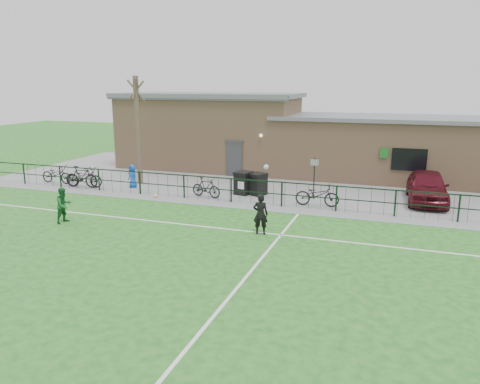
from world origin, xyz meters
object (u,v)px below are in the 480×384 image
(bicycle_c, at_px, (84,177))
(spectator_child, at_px, (133,176))
(bare_tree, at_px, (138,131))
(wheelie_bin_left, at_px, (244,184))
(bicycle_d, at_px, (206,188))
(ball_ground, at_px, (155,196))
(car_maroon, at_px, (427,186))
(bicycle_e, at_px, (317,195))
(wheelie_bin_right, at_px, (258,185))
(bicycle_a, at_px, (56,174))
(outfield_player, at_px, (64,205))
(sign_post, at_px, (314,177))
(bicycle_b, at_px, (82,177))

(bicycle_c, distance_m, spectator_child, 2.68)
(bare_tree, bearing_deg, wheelie_bin_left, -6.47)
(bicycle_d, distance_m, ball_ground, 2.58)
(car_maroon, bearing_deg, bicycle_c, -173.19)
(wheelie_bin_left, bearing_deg, bicycle_e, -1.71)
(wheelie_bin_left, xyz_separation_m, bicycle_e, (4.00, -1.13, -0.01))
(wheelie_bin_right, bearing_deg, bicycle_e, 3.99)
(bicycle_a, relative_size, spectator_child, 1.54)
(outfield_player, bearing_deg, bicycle_e, -45.48)
(bicycle_e, bearing_deg, wheelie_bin_left, 71.27)
(sign_post, distance_m, outfield_player, 11.78)
(bare_tree, bearing_deg, car_maroon, 2.36)
(sign_post, distance_m, bicycle_b, 12.59)
(bare_tree, relative_size, sign_post, 3.00)
(bicycle_e, xyz_separation_m, ball_ground, (-7.95, -1.02, -0.45))
(sign_post, bearing_deg, spectator_child, -173.41)
(bare_tree, distance_m, bicycle_d, 5.91)
(bare_tree, relative_size, wheelie_bin_left, 5.51)
(bicycle_d, bearing_deg, spectator_child, 92.39)
(bare_tree, xyz_separation_m, outfield_player, (1.15, -7.85, -2.27))
(bicycle_a, bearing_deg, bicycle_e, -89.83)
(spectator_child, bearing_deg, bicycle_a, -153.68)
(bicycle_c, relative_size, ball_ground, 10.08)
(outfield_player, distance_m, ball_ground, 5.20)
(bicycle_c, bearing_deg, wheelie_bin_right, -91.39)
(wheelie_bin_left, relative_size, bicycle_e, 0.54)
(bare_tree, distance_m, wheelie_bin_left, 7.01)
(bicycle_c, bearing_deg, bicycle_e, -98.89)
(outfield_player, xyz_separation_m, ball_ground, (1.45, 4.95, -0.63))
(bicycle_a, height_order, outfield_player, outfield_player)
(bicycle_c, bearing_deg, sign_post, -90.91)
(bare_tree, bearing_deg, ball_ground, -48.13)
(bicycle_b, bearing_deg, ball_ground, -103.31)
(wheelie_bin_right, bearing_deg, bicycle_a, -150.43)
(bare_tree, relative_size, ball_ground, 29.60)
(bare_tree, height_order, spectator_child, bare_tree)
(car_maroon, height_order, bicycle_a, car_maroon)
(bicycle_b, bearing_deg, sign_post, -85.75)
(sign_post, distance_m, bicycle_a, 14.57)
(wheelie_bin_right, relative_size, sign_post, 0.52)
(wheelie_bin_left, bearing_deg, spectator_child, -161.00)
(bicycle_b, height_order, spectator_child, spectator_child)
(bicycle_c, bearing_deg, bicycle_d, -99.27)
(sign_post, xyz_separation_m, bicycle_e, (0.48, -1.72, -0.47))
(wheelie_bin_left, bearing_deg, bicycle_d, -126.98)
(spectator_child, height_order, ball_ground, spectator_child)
(wheelie_bin_left, relative_size, ball_ground, 5.37)
(sign_post, relative_size, bicycle_a, 1.02)
(sign_post, xyz_separation_m, ball_ground, (-7.47, -2.74, -0.92))
(sign_post, distance_m, car_maroon, 5.38)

